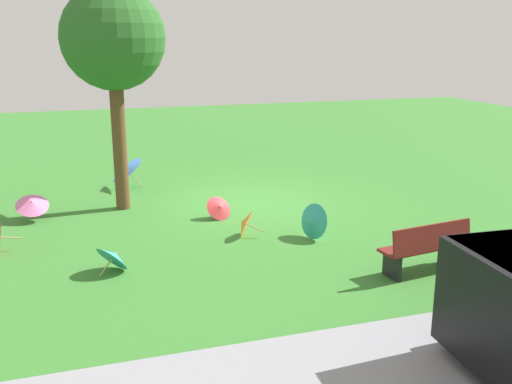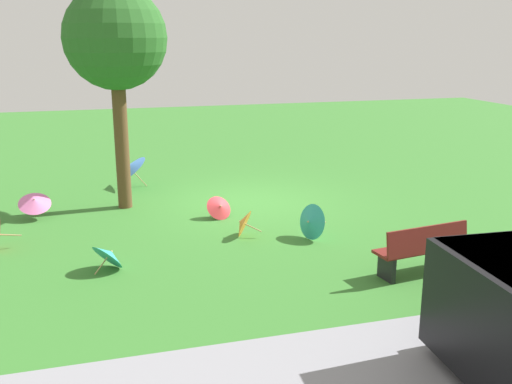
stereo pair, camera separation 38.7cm
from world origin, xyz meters
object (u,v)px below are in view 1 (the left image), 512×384
at_px(parasol_orange_0, 244,223).
at_px(parasol_blue_0, 125,168).
at_px(parasol_pink_0, 32,203).
at_px(parasol_red_1, 220,207).
at_px(park_bench, 426,247).
at_px(shade_tree, 113,41).
at_px(parasol_teal_0, 312,221).
at_px(parasol_teal_1, 114,256).

relative_size(parasol_orange_0, parasol_blue_0, 0.65).
height_order(parasol_pink_0, parasol_red_1, parasol_pink_0).
relative_size(park_bench, parasol_red_1, 2.41).
bearing_deg(parasol_orange_0, park_bench, 131.26).
height_order(shade_tree, parasol_blue_0, shade_tree).
height_order(park_bench, shade_tree, shade_tree).
bearing_deg(parasol_blue_0, parasol_pink_0, 45.20).
distance_m(parasol_teal_0, parasol_teal_1, 3.91).
relative_size(park_bench, shade_tree, 0.33).
distance_m(parasol_teal_1, parasol_red_1, 3.39).
bearing_deg(parasol_teal_1, parasol_teal_0, -172.31).
bearing_deg(parasol_red_1, parasol_blue_0, -62.58).
distance_m(shade_tree, parasol_blue_0, 3.73).
xyz_separation_m(parasol_teal_1, parasol_red_1, (-2.45, -2.34, -0.02)).
bearing_deg(park_bench, parasol_blue_0, -59.67).
bearing_deg(parasol_teal_1, parasol_pink_0, -66.87).
xyz_separation_m(parasol_teal_0, parasol_teal_1, (3.87, 0.52, -0.08)).
xyz_separation_m(parasol_orange_0, parasol_teal_1, (2.63, 1.05, -0.01)).
xyz_separation_m(parasol_teal_0, parasol_blue_0, (3.13, -5.10, 0.19)).
bearing_deg(parasol_blue_0, parasol_orange_0, 112.35).
xyz_separation_m(park_bench, parasol_blue_0, (4.27, -7.29, 0.09)).
bearing_deg(parasol_red_1, parasol_teal_0, 128.12).
relative_size(park_bench, parasol_orange_0, 2.50).
relative_size(park_bench, parasol_pink_0, 2.16).
bearing_deg(shade_tree, parasol_orange_0, 127.57).
xyz_separation_m(parasol_blue_0, parasol_red_1, (-1.70, 3.28, -0.29)).
relative_size(shade_tree, parasol_orange_0, 7.57).
height_order(park_bench, parasol_teal_1, park_bench).
height_order(park_bench, parasol_teal_0, park_bench).
bearing_deg(parasol_orange_0, parasol_red_1, -82.13).
relative_size(parasol_teal_0, parasol_teal_1, 0.96).
height_order(parasol_pink_0, parasol_teal_1, parasol_pink_0).
bearing_deg(parasol_blue_0, shade_tree, 82.21).
bearing_deg(parasol_blue_0, parasol_teal_0, 121.53).
bearing_deg(park_bench, shade_tree, -50.55).
height_order(parasol_orange_0, parasol_red_1, parasol_orange_0).
bearing_deg(parasol_red_1, parasol_orange_0, 97.87).
bearing_deg(parasol_teal_0, parasol_red_1, -51.88).
xyz_separation_m(shade_tree, parasol_red_1, (-1.95, 1.47, -3.54)).
height_order(shade_tree, parasol_red_1, shade_tree).
bearing_deg(park_bench, parasol_orange_0, -48.74).
xyz_separation_m(park_bench, parasol_teal_0, (1.14, -2.20, -0.11)).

